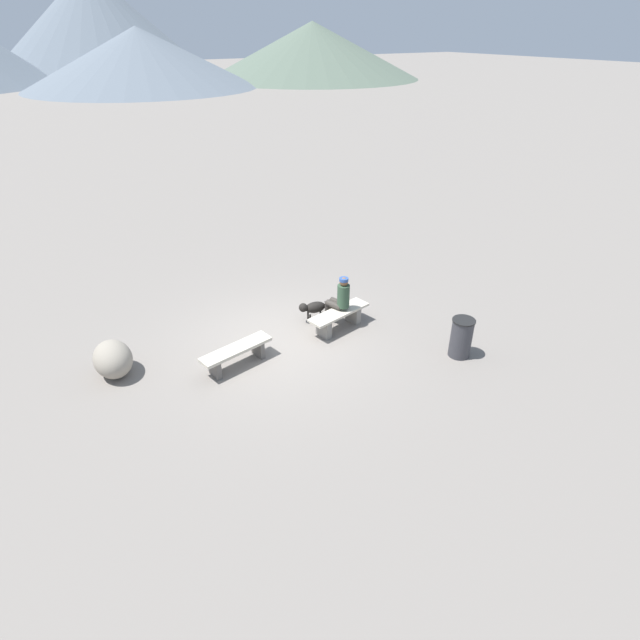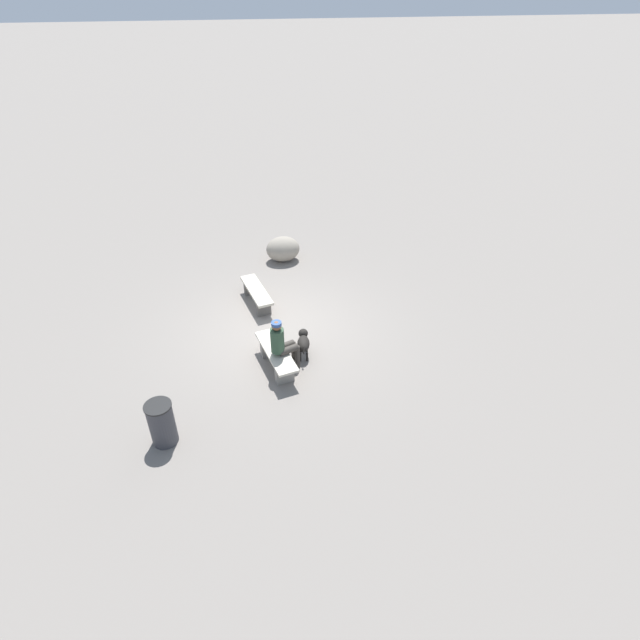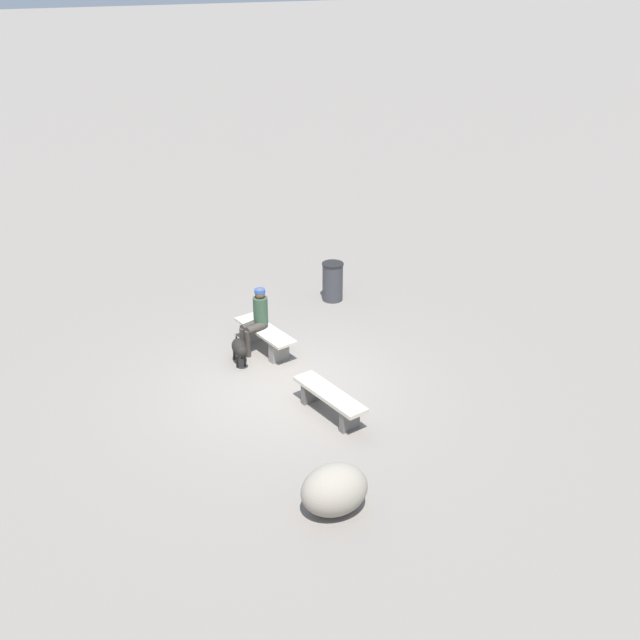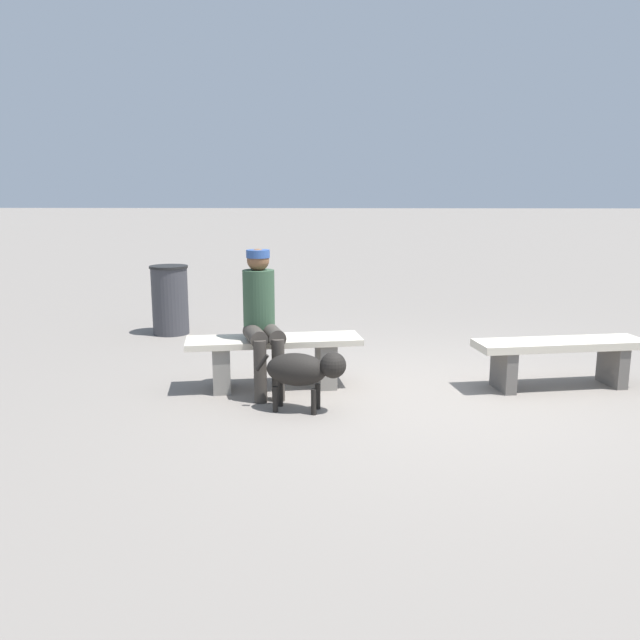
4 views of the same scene
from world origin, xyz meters
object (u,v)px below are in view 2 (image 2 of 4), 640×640
object	(u,v)px
dog	(303,342)
trash_bin	(162,423)
bench_right	(276,356)
seated_person	(282,342)
boulder	(283,249)
bench_left	(257,293)

from	to	relation	value
dog	trash_bin	size ratio (longest dim) A/B	0.86
bench_right	seated_person	bearing A→B (deg)	42.28
seated_person	dog	size ratio (longest dim) A/B	1.69
seated_person	boulder	world-z (taller)	seated_person
bench_left	trash_bin	distance (m)	4.72
boulder	trash_bin	bearing A→B (deg)	-25.69
bench_left	trash_bin	size ratio (longest dim) A/B	1.85
seated_person	trash_bin	world-z (taller)	seated_person
bench_left	bench_right	size ratio (longest dim) A/B	0.99
bench_right	seated_person	distance (m)	0.44
boulder	dog	bearing A→B (deg)	-2.80
bench_left	boulder	bearing A→B (deg)	144.20
bench_right	trash_bin	size ratio (longest dim) A/B	1.87
trash_bin	boulder	world-z (taller)	trash_bin
seated_person	trash_bin	xyz separation A→B (m)	(1.52, -2.37, -0.28)
bench_left	seated_person	distance (m)	2.74
bench_left	bench_right	bearing A→B (deg)	-8.45
bench_left	boulder	xyz separation A→B (m)	(-2.23, 1.00, 0.04)
bench_left	dog	world-z (taller)	dog
bench_right	trash_bin	distance (m)	2.77
boulder	bench_left	bearing A→B (deg)	-24.19
seated_person	dog	xyz separation A→B (m)	(-0.41, 0.51, -0.37)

